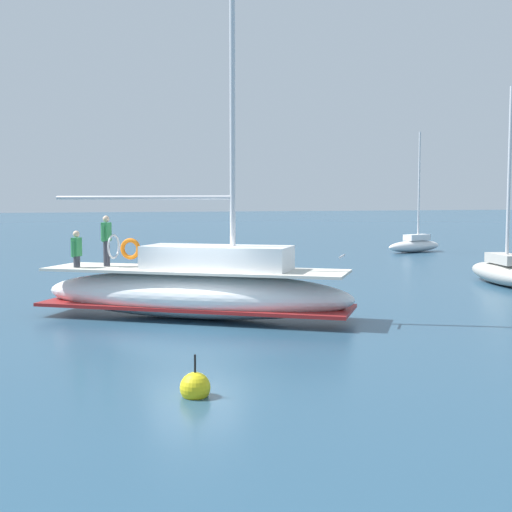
% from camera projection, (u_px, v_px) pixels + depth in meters
% --- Properties ---
extents(ground_plane, '(400.00, 400.00, 0.00)m').
position_uv_depth(ground_plane, '(195.00, 327.00, 19.14)').
color(ground_plane, '#284C66').
extents(main_sailboat, '(7.85, 9.01, 11.79)m').
position_uv_depth(main_sailboat, '(197.00, 288.00, 20.57)').
color(main_sailboat, white).
rests_on(main_sailboat, ground).
extents(moored_sloop_far, '(2.40, 5.16, 8.19)m').
position_uv_depth(moored_sloop_far, '(415.00, 244.00, 47.17)').
color(moored_sloop_far, white).
rests_on(moored_sloop_far, ground).
extents(moored_catamaran, '(5.71, 3.05, 8.14)m').
position_uv_depth(moored_catamaran, '(502.00, 271.00, 28.83)').
color(moored_catamaran, '#B7B2A8').
rests_on(moored_catamaran, ground).
extents(mooring_buoy, '(0.55, 0.55, 0.88)m').
position_uv_depth(mooring_buoy, '(195.00, 387.00, 12.32)').
color(mooring_buoy, yellow).
rests_on(mooring_buoy, ground).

